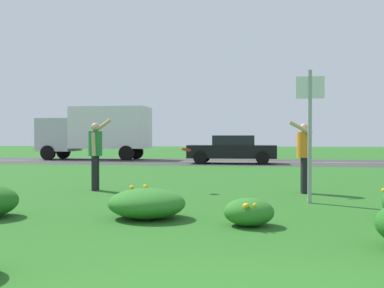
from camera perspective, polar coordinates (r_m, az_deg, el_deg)
ground_plane at (r=14.06m, az=7.99°, el=-4.60°), size 120.00×120.00×0.00m
highway_strip at (r=25.35m, az=8.05°, el=-2.24°), size 120.00×7.38×0.01m
highway_center_stripe at (r=25.35m, az=8.05°, el=-2.23°), size 120.00×0.16×0.00m
daylily_clump_front_right at (r=6.91m, az=7.09°, el=-8.38°), size 0.75×0.71×0.41m
daylily_clump_mid_center at (r=7.52m, az=-5.66°, el=-7.36°), size 1.26×1.14×0.52m
sign_post_near_path at (r=9.48m, az=14.44°, el=2.58°), size 0.56×0.10×2.66m
person_thrower_green_shirt at (r=11.65m, az=-11.91°, el=-0.71°), size 0.53×0.49×1.80m
person_catcher_orange_shirt at (r=11.12m, az=13.74°, el=-0.89°), size 0.54×0.49×1.71m
frisbee_red at (r=11.15m, az=-0.72°, el=-0.72°), size 0.25×0.24×0.11m
car_black_center_right at (r=23.70m, az=5.05°, el=-0.66°), size 4.50×2.00×1.45m
box_truck_silver at (r=28.69m, az=-11.75°, el=1.69°), size 6.70×2.46×3.20m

